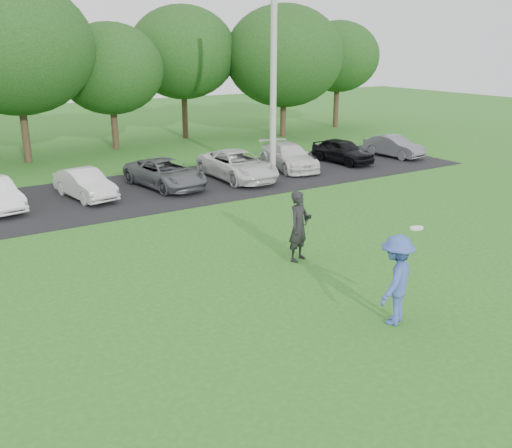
{
  "coord_description": "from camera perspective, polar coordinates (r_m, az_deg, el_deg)",
  "views": [
    {
      "loc": [
        -7.42,
        -8.22,
        5.74
      ],
      "look_at": [
        0.0,
        3.5,
        1.3
      ],
      "focal_mm": 40.0,
      "sensor_mm": 36.0,
      "label": 1
    }
  ],
  "objects": [
    {
      "name": "parking_lot",
      "position": [
        23.2,
        -12.68,
        3.02
      ],
      "size": [
        32.0,
        6.5,
        0.03
      ],
      "primitive_type": "cube",
      "color": "black",
      "rests_on": "ground"
    },
    {
      "name": "ground",
      "position": [
        12.47,
        8.77,
        -9.87
      ],
      "size": [
        100.0,
        100.0,
        0.0
      ],
      "primitive_type": "plane",
      "color": "#256A1E",
      "rests_on": "ground"
    },
    {
      "name": "utility_pole",
      "position": [
        25.1,
        1.75,
        15.23
      ],
      "size": [
        0.28,
        0.28,
        9.28
      ],
      "primitive_type": "cylinder",
      "color": "#AAABA6",
      "rests_on": "ground"
    },
    {
      "name": "tree_row",
      "position": [
        32.25,
        -16.9,
        15.54
      ],
      "size": [
        42.39,
        9.85,
        8.64
      ],
      "color": "#38281C",
      "rests_on": "ground"
    },
    {
      "name": "parked_cars",
      "position": [
        23.31,
        -11.19,
        4.68
      ],
      "size": [
        30.38,
        4.86,
        1.22
      ],
      "color": "silver",
      "rests_on": "parking_lot"
    },
    {
      "name": "camera_bystander",
      "position": [
        15.48,
        4.31,
        -0.23
      ],
      "size": [
        0.83,
        0.69,
        1.95
      ],
      "color": "black",
      "rests_on": "ground"
    },
    {
      "name": "frisbee_player",
      "position": [
        12.36,
        13.81,
        -5.44
      ],
      "size": [
        1.46,
        1.2,
        2.16
      ],
      "color": "#3E55AE",
      "rests_on": "ground"
    }
  ]
}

